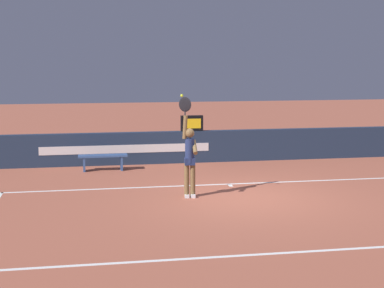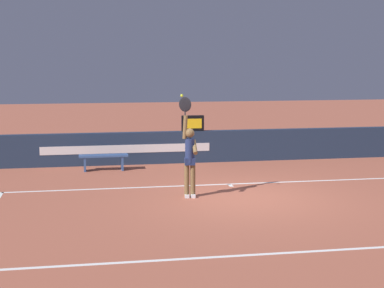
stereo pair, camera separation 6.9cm
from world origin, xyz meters
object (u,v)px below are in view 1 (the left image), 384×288
(tennis_player, at_px, (190,156))
(tennis_ball, at_px, (182,96))
(speed_display, at_px, (192,123))
(courtside_bench_near, at_px, (103,159))

(tennis_player, distance_m, tennis_ball, 1.46)
(speed_display, distance_m, tennis_player, 4.64)
(tennis_player, relative_size, tennis_ball, 35.79)
(speed_display, bearing_deg, tennis_player, -101.00)
(tennis_player, distance_m, courtside_bench_near, 4.14)
(speed_display, height_order, tennis_ball, tennis_ball)
(speed_display, height_order, tennis_player, tennis_player)
(speed_display, height_order, courtside_bench_near, speed_display)
(speed_display, bearing_deg, courtside_bench_near, -161.83)
(speed_display, relative_size, tennis_player, 0.29)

